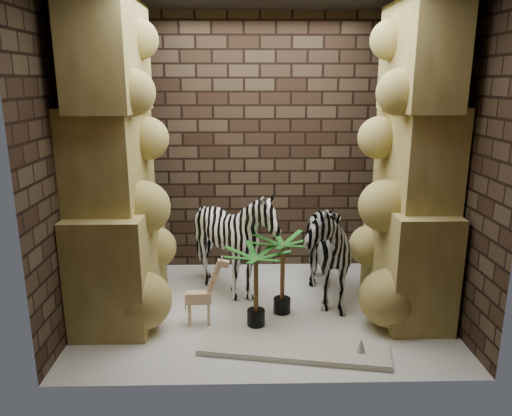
{
  "coord_description": "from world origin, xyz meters",
  "views": [
    {
      "loc": [
        -0.18,
        -4.52,
        2.25
      ],
      "look_at": [
        -0.07,
        0.15,
        1.02
      ],
      "focal_mm": 34.29,
      "sensor_mm": 36.0,
      "label": 1
    }
  ],
  "objects_px": {
    "giraffe_toy": "(198,290)",
    "palm_front": "(282,275)",
    "zebra_left": "(234,247)",
    "surfboard": "(293,349)",
    "palm_back": "(256,287)",
    "zebra_right": "(318,238)"
  },
  "relations": [
    {
      "from": "zebra_left",
      "to": "giraffe_toy",
      "type": "relative_size",
      "value": 1.74
    },
    {
      "from": "zebra_right",
      "to": "giraffe_toy",
      "type": "distance_m",
      "value": 1.35
    },
    {
      "from": "giraffe_toy",
      "to": "palm_front",
      "type": "relative_size",
      "value": 0.86
    },
    {
      "from": "giraffe_toy",
      "to": "palm_back",
      "type": "relative_size",
      "value": 0.91
    },
    {
      "from": "zebra_left",
      "to": "giraffe_toy",
      "type": "height_order",
      "value": "zebra_left"
    },
    {
      "from": "palm_back",
      "to": "zebra_left",
      "type": "bearing_deg",
      "value": 107.81
    },
    {
      "from": "zebra_right",
      "to": "palm_back",
      "type": "xyz_separation_m",
      "value": [
        -0.65,
        -0.57,
        -0.29
      ]
    },
    {
      "from": "zebra_right",
      "to": "giraffe_toy",
      "type": "bearing_deg",
      "value": -162.51
    },
    {
      "from": "palm_back",
      "to": "surfboard",
      "type": "height_order",
      "value": "palm_back"
    },
    {
      "from": "zebra_right",
      "to": "giraffe_toy",
      "type": "relative_size",
      "value": 1.95
    },
    {
      "from": "giraffe_toy",
      "to": "palm_back",
      "type": "bearing_deg",
      "value": -5.6
    },
    {
      "from": "giraffe_toy",
      "to": "surfboard",
      "type": "bearing_deg",
      "value": -33.73
    },
    {
      "from": "giraffe_toy",
      "to": "palm_front",
      "type": "xyz_separation_m",
      "value": [
        0.8,
        0.22,
        0.06
      ]
    },
    {
      "from": "zebra_left",
      "to": "surfboard",
      "type": "distance_m",
      "value": 1.36
    },
    {
      "from": "palm_back",
      "to": "surfboard",
      "type": "bearing_deg",
      "value": -57.44
    },
    {
      "from": "zebra_left",
      "to": "palm_back",
      "type": "relative_size",
      "value": 1.58
    },
    {
      "from": "zebra_right",
      "to": "palm_back",
      "type": "bearing_deg",
      "value": -145.84
    },
    {
      "from": "zebra_right",
      "to": "palm_back",
      "type": "height_order",
      "value": "zebra_right"
    },
    {
      "from": "palm_back",
      "to": "giraffe_toy",
      "type": "bearing_deg",
      "value": 177.19
    },
    {
      "from": "zebra_right",
      "to": "zebra_left",
      "type": "xyz_separation_m",
      "value": [
        -0.86,
        0.1,
        -0.13
      ]
    },
    {
      "from": "zebra_left",
      "to": "giraffe_toy",
      "type": "bearing_deg",
      "value": -113.41
    },
    {
      "from": "palm_front",
      "to": "palm_back",
      "type": "relative_size",
      "value": 1.06
    }
  ]
}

